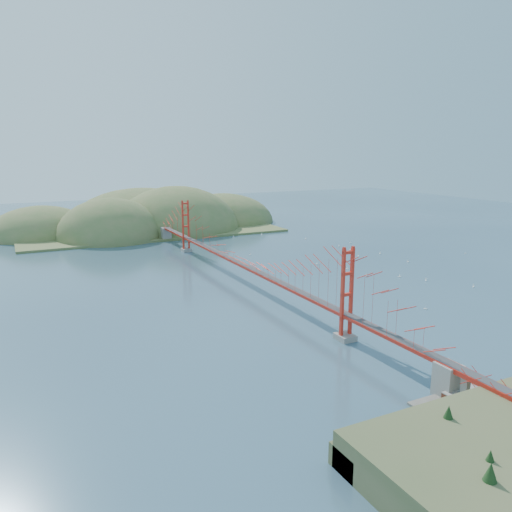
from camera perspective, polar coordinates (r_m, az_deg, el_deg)
name	(u,v)px	position (r m, az deg, el deg)	size (l,w,h in m)	color
ground	(242,282)	(87.77, -1.61, -3.03)	(320.00, 320.00, 0.00)	#2C4658
bridge	(241,243)	(86.36, -1.69, 1.49)	(2.20, 94.40, 12.00)	gray
approach_viaduct	(504,399)	(48.13, 26.49, -14.42)	(1.40, 12.00, 3.38)	red
promontory	(468,407)	(51.02, 23.07, -15.59)	(9.00, 6.00, 0.24)	#59544C
fort	(465,397)	(51.45, 22.82, -14.65)	(3.70, 2.30, 1.75)	brown
far_headlands	(151,227)	(151.93, -11.86, 3.23)	(84.00, 58.00, 25.00)	olive
sailboat_12	(234,237)	(132.03, -2.58, 2.21)	(0.62, 0.54, 0.70)	white
sailboat_13	(473,286)	(92.43, 23.59, -3.19)	(0.65, 0.65, 0.71)	white
sailboat_4	(358,256)	(111.00, 11.62, 0.04)	(0.62, 0.62, 0.67)	white
sailboat_2	(399,276)	(95.00, 16.08, -2.24)	(0.55, 0.52, 0.62)	white
sailboat_14	(426,280)	(93.70, 18.84, -2.61)	(0.68, 0.68, 0.71)	white
sailboat_8	(380,253)	(114.50, 13.99, 0.30)	(0.64, 0.64, 0.71)	white
sailboat_15	(350,242)	(126.07, 10.74, 1.53)	(0.61, 0.61, 0.65)	white
sailboat_17	(350,249)	(117.49, 10.70, 0.75)	(0.53, 0.47, 0.61)	white
sailboat_7	(306,239)	(129.37, 5.70, 1.95)	(0.61, 0.54, 0.69)	white
sailboat_5	(408,261)	(108.05, 16.97, -0.57)	(0.51, 0.58, 0.66)	white
sailboat_1	(317,264)	(101.93, 6.98, -0.87)	(0.58, 0.63, 0.71)	white
sailboat_0	(366,275)	(94.21, 12.50, -2.17)	(0.54, 0.56, 0.62)	white
sailboat_16	(347,268)	(98.92, 10.39, -1.39)	(0.56, 0.54, 0.63)	white
sailboat_11	(465,253)	(120.95, 22.81, 0.32)	(0.54, 0.54, 0.57)	white
sailboat_9	(339,246)	(121.46, 9.46, 1.17)	(0.66, 0.66, 0.70)	white
sailboat_10	(426,308)	(77.49, 18.81, -5.68)	(0.57, 0.57, 0.62)	white
sailboat_3	(250,254)	(110.21, -0.66, 0.21)	(0.62, 0.62, 0.67)	white
sailboat_extra_0	(262,234)	(135.59, 0.66, 2.49)	(0.58, 0.59, 0.67)	white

